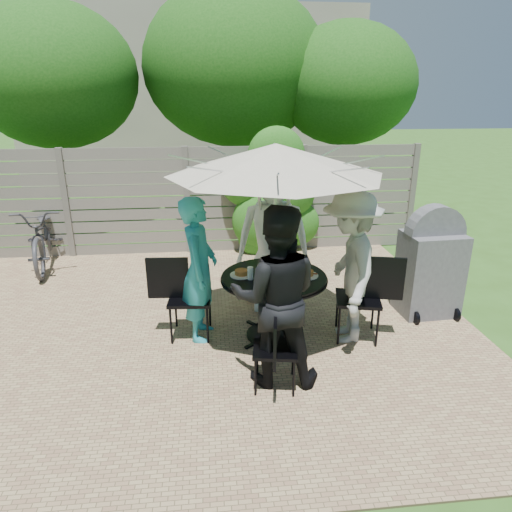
{
  "coord_description": "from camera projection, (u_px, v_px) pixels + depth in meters",
  "views": [
    {
      "loc": [
        0.35,
        -4.74,
        2.69
      ],
      "look_at": [
        0.87,
        0.1,
        0.94
      ],
      "focal_mm": 32.0,
      "sensor_mm": 36.0,
      "label": 1
    }
  ],
  "objects": [
    {
      "name": "backyard_envelope",
      "position": [
        196.0,
        95.0,
        14.06
      ],
      "size": [
        60.0,
        60.0,
        5.0
      ],
      "color": "#30541A",
      "rests_on": "ground"
    },
    {
      "name": "patio_table",
      "position": [
        274.0,
        295.0,
        5.13
      ],
      "size": [
        1.31,
        1.31,
        0.77
      ],
      "rotation": [
        0.0,
        0.0,
        -0.13
      ],
      "color": "black",
      "rests_on": "ground"
    },
    {
      "name": "umbrella",
      "position": [
        276.0,
        159.0,
        4.62
      ],
      "size": [
        2.54,
        2.54,
        2.2
      ],
      "rotation": [
        0.0,
        0.0,
        -0.13
      ],
      "color": "silver",
      "rests_on": "ground"
    },
    {
      "name": "chair_back",
      "position": [
        272.0,
        284.0,
        6.14
      ],
      "size": [
        0.48,
        0.63,
        0.83
      ],
      "rotation": [
        0.0,
        0.0,
        4.47
      ],
      "color": "black",
      "rests_on": "ground"
    },
    {
      "name": "person_back",
      "position": [
        273.0,
        238.0,
        5.78
      ],
      "size": [
        1.0,
        0.72,
        1.9
      ],
      "primitive_type": "imported",
      "rotation": [
        0.0,
        0.0,
        6.15
      ],
      "color": "white",
      "rests_on": "ground"
    },
    {
      "name": "chair_left",
      "position": [
        189.0,
        313.0,
        5.24
      ],
      "size": [
        0.72,
        0.5,
        0.97
      ],
      "rotation": [
        0.0,
        0.0,
        6.21
      ],
      "color": "black",
      "rests_on": "ground"
    },
    {
      "name": "person_left",
      "position": [
        199.0,
        270.0,
        5.05
      ],
      "size": [
        0.47,
        0.65,
        1.66
      ],
      "primitive_type": "imported",
      "rotation": [
        0.0,
        0.0,
        7.73
      ],
      "color": "teal",
      "rests_on": "ground"
    },
    {
      "name": "chair_front",
      "position": [
        275.0,
        364.0,
        4.32
      ],
      "size": [
        0.47,
        0.64,
        0.85
      ],
      "rotation": [
        0.0,
        0.0,
        1.41
      ],
      "color": "black",
      "rests_on": "ground"
    },
    {
      "name": "person_front",
      "position": [
        276.0,
        298.0,
        4.23
      ],
      "size": [
        0.94,
        0.78,
        1.77
      ],
      "primitive_type": "imported",
      "rotation": [
        0.0,
        0.0,
        3.01
      ],
      "color": "black",
      "rests_on": "ground"
    },
    {
      "name": "chair_right",
      "position": [
        358.0,
        314.0,
        5.19
      ],
      "size": [
        0.76,
        0.58,
        1.0
      ],
      "rotation": [
        0.0,
        0.0,
        2.91
      ],
      "color": "black",
      "rests_on": "ground"
    },
    {
      "name": "person_right",
      "position": [
        350.0,
        267.0,
        5.0
      ],
      "size": [
        0.79,
        1.2,
        1.75
      ],
      "primitive_type": "imported",
      "rotation": [
        0.0,
        0.0,
        4.58
      ],
      "color": "#AFAEAA",
      "rests_on": "ground"
    },
    {
      "name": "plate_back",
      "position": [
        274.0,
        262.0,
        5.39
      ],
      "size": [
        0.26,
        0.26,
        0.06
      ],
      "color": "white",
      "rests_on": "patio_table"
    },
    {
      "name": "plate_left",
      "position": [
        242.0,
        273.0,
        5.06
      ],
      "size": [
        0.26,
        0.26,
        0.06
      ],
      "color": "white",
      "rests_on": "patio_table"
    },
    {
      "name": "plate_front",
      "position": [
        275.0,
        287.0,
        4.71
      ],
      "size": [
        0.26,
        0.26,
        0.06
      ],
      "color": "white",
      "rests_on": "patio_table"
    },
    {
      "name": "plate_right",
      "position": [
        307.0,
        274.0,
        5.04
      ],
      "size": [
        0.26,
        0.26,
        0.06
      ],
      "color": "white",
      "rests_on": "patio_table"
    },
    {
      "name": "plate_extra",
      "position": [
        292.0,
        285.0,
        4.76
      ],
      "size": [
        0.24,
        0.24,
        0.06
      ],
      "color": "white",
      "rests_on": "patio_table"
    },
    {
      "name": "glass_back",
      "position": [
        265.0,
        262.0,
        5.28
      ],
      "size": [
        0.07,
        0.07,
        0.14
      ],
      "primitive_type": "cylinder",
      "color": "silver",
      "rests_on": "patio_table"
    },
    {
      "name": "glass_left",
      "position": [
        250.0,
        273.0,
        4.94
      ],
      "size": [
        0.07,
        0.07,
        0.14
      ],
      "primitive_type": "cylinder",
      "color": "silver",
      "rests_on": "patio_table"
    },
    {
      "name": "glass_front",
      "position": [
        284.0,
        279.0,
        4.79
      ],
      "size": [
        0.07,
        0.07,
        0.14
      ],
      "primitive_type": "cylinder",
      "color": "silver",
      "rests_on": "patio_table"
    },
    {
      "name": "glass_right",
      "position": [
        297.0,
        267.0,
        5.13
      ],
      "size": [
        0.07,
        0.07,
        0.14
      ],
      "primitive_type": "cylinder",
      "color": "silver",
      "rests_on": "patio_table"
    },
    {
      "name": "syrup_jug",
      "position": [
        269.0,
        267.0,
        5.08
      ],
      "size": [
        0.09,
        0.09,
        0.16
      ],
      "primitive_type": "cylinder",
      "color": "#59280C",
      "rests_on": "patio_table"
    },
    {
      "name": "coffee_cup",
      "position": [
        282.0,
        264.0,
        5.24
      ],
      "size": [
        0.08,
        0.08,
        0.12
      ],
      "primitive_type": "cylinder",
      "color": "#C6B293",
      "rests_on": "patio_table"
    },
    {
      "name": "bicycle",
      "position": [
        45.0,
        235.0,
        7.33
      ],
      "size": [
        1.01,
        2.04,
        1.03
      ],
      "primitive_type": "imported",
      "rotation": [
        0.0,
        0.0,
        0.17
      ],
      "color": "#333338",
      "rests_on": "ground"
    },
    {
      "name": "bbq_grill",
      "position": [
        430.0,
        266.0,
        5.67
      ],
      "size": [
        0.72,
        0.57,
        1.42
      ],
      "rotation": [
        0.0,
        0.0,
        0.06
      ],
      "color": "slate",
      "rests_on": "ground"
    }
  ]
}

